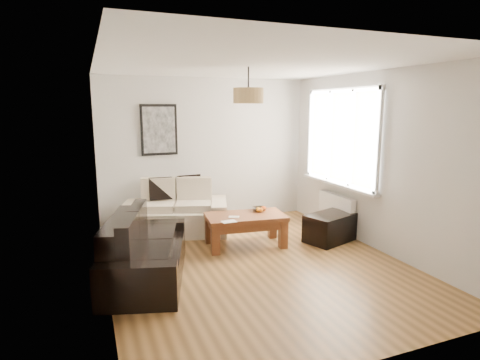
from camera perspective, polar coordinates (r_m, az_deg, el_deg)
name	(u,v)px	position (r m, az deg, el deg)	size (l,w,h in m)	color
floor	(256,264)	(5.43, 2.37, -12.06)	(4.50, 4.50, 0.00)	brown
ceiling	(258,64)	(5.04, 2.61, 16.40)	(3.80, 4.50, 0.00)	white
wall_back	(207,151)	(7.17, -4.85, 4.20)	(3.80, 0.04, 2.60)	silver
wall_front	(376,211)	(3.19, 19.15, -4.26)	(3.80, 0.04, 2.60)	silver
wall_left	(101,178)	(4.65, -19.46, 0.21)	(0.04, 4.50, 2.60)	silver
wall_right	(376,161)	(6.09, 19.07, 2.55)	(0.04, 4.50, 2.60)	silver
window_bay	(342,137)	(6.66, 14.49, 6.02)	(0.14, 1.90, 1.60)	white
radiator	(336,210)	(6.83, 13.75, -4.22)	(0.10, 0.90, 0.52)	white
poster	(159,130)	(6.91, -11.65, 7.12)	(0.62, 0.04, 0.87)	black
pendant_shade	(248,96)	(5.29, 1.22, 12.11)	(0.40, 0.40, 0.20)	tan
loveseat_cream	(176,208)	(6.71, -9.24, -3.99)	(1.69, 0.92, 0.84)	beige
sofa_leather	(146,248)	(5.02, -13.43, -9.59)	(1.76, 0.86, 0.76)	black
coffee_table	(245,230)	(6.03, 0.80, -7.27)	(1.18, 0.65, 0.48)	brown
ottoman	(330,228)	(6.38, 12.85, -6.75)	(0.76, 0.49, 0.43)	black
cushion_left	(161,189)	(6.80, -11.42, -1.26)	(0.38, 0.12, 0.38)	black
cushion_right	(190,186)	(6.90, -7.27, -0.92)	(0.39, 0.12, 0.39)	black
fruit_bowl	(259,209)	(6.19, 2.83, -4.22)	(0.22, 0.22, 0.05)	black
orange_a	(261,210)	(6.09, 3.08, -4.34)	(0.06, 0.06, 0.06)	orange
orange_b	(264,209)	(6.17, 3.45, -4.15)	(0.08, 0.08, 0.08)	#F75C14
orange_c	(258,210)	(6.10, 2.66, -4.30)	(0.07, 0.07, 0.07)	#FF9C15
papers	(229,222)	(5.60, -1.60, -6.03)	(0.20, 0.14, 0.01)	silver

